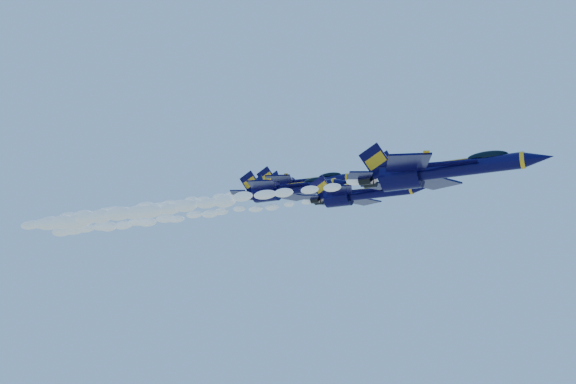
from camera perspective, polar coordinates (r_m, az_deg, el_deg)
The scene contains 8 objects.
jet_lead at distance 57.65m, azimuth 14.99°, elevation 2.15°, with size 18.53×15.20×6.88m.
smoke_trail_jet_lead at distance 73.00m, azimuth -11.62°, elevation -1.56°, with size 51.79×2.21×1.99m, color white.
jet_second at distance 74.04m, azimuth 7.42°, elevation -0.22°, with size 16.00×13.13×5.95m.
smoke_trail_jet_second at distance 90.88m, azimuth -12.14°, elevation -2.71°, with size 51.79×1.91×1.72m, color white.
jet_third at distance 83.35m, azimuth -0.07°, elevation 0.28°, with size 18.04×14.80×6.71m.
smoke_trail_jet_third at distance 103.45m, azimuth -16.59°, elevation -2.06°, with size 51.79×2.15×1.94m, color white.
jet_fourth at distance 95.26m, azimuth 1.50°, elevation 0.82°, with size 19.70×16.16×7.32m.
smoke_trail_jet_fourth at distance 114.67m, azimuth -13.90°, elevation -1.43°, with size 51.79×2.35×2.12m, color white.
Camera 1 is at (32.46, -69.41, 134.64)m, focal length 35.00 mm.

